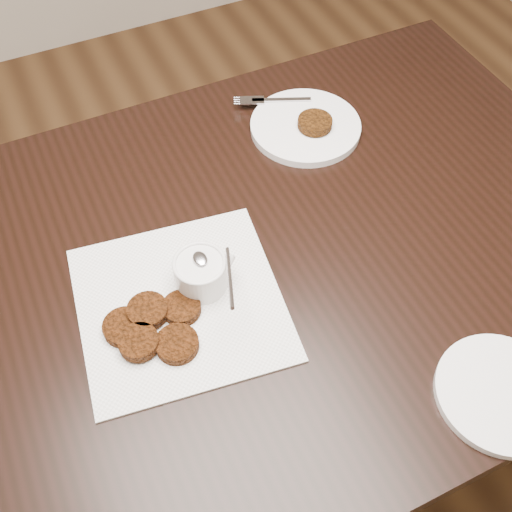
{
  "coord_description": "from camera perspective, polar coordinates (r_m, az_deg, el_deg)",
  "views": [
    {
      "loc": [
        -0.23,
        -0.48,
        1.59
      ],
      "look_at": [
        0.02,
        0.06,
        0.8
      ],
      "focal_mm": 43.49,
      "sensor_mm": 36.0,
      "label": 1
    }
  ],
  "objects": [
    {
      "name": "plate_empty",
      "position": [
        0.98,
        21.61,
        -11.68
      ],
      "size": [
        0.21,
        0.21,
        0.01
      ],
      "primitive_type": "cylinder",
      "rotation": [
        0.0,
        0.0,
        0.14
      ],
      "color": "white",
      "rests_on": "table"
    },
    {
      "name": "floor",
      "position": [
        1.68,
        0.24,
        -18.59
      ],
      "size": [
        4.0,
        4.0,
        0.0
      ],
      "primitive_type": "plane",
      "color": "brown",
      "rests_on": "ground"
    },
    {
      "name": "napkin",
      "position": [
        1.0,
        -7.0,
        -4.33
      ],
      "size": [
        0.36,
        0.36,
        0.0
      ],
      "primitive_type": "cube",
      "rotation": [
        0.0,
        0.0,
        -0.13
      ],
      "color": "white",
      "rests_on": "table"
    },
    {
      "name": "patty_cluster",
      "position": [
        0.97,
        -10.09,
        -6.41
      ],
      "size": [
        0.28,
        0.28,
        0.02
      ],
      "primitive_type": null,
      "rotation": [
        0.0,
        0.0,
        0.19
      ],
      "color": "#61290C",
      "rests_on": "napkin"
    },
    {
      "name": "plate_with_patty",
      "position": [
        1.27,
        4.59,
        12.06
      ],
      "size": [
        0.29,
        0.29,
        0.03
      ],
      "primitive_type": null,
      "rotation": [
        0.0,
        0.0,
        -0.41
      ],
      "color": "white",
      "rests_on": "table"
    },
    {
      "name": "table",
      "position": [
        1.37,
        -1.46,
        -10.02
      ],
      "size": [
        1.44,
        0.93,
        0.75
      ],
      "primitive_type": "cube",
      "color": "black",
      "rests_on": "floor"
    },
    {
      "name": "sauce_ramekin",
      "position": [
        0.97,
        -5.25,
        -0.53
      ],
      "size": [
        0.13,
        0.13,
        0.12
      ],
      "primitive_type": null,
      "rotation": [
        0.0,
        0.0,
        0.11
      ],
      "color": "white",
      "rests_on": "napkin"
    }
  ]
}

